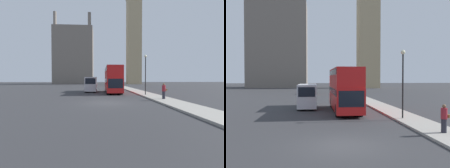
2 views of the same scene
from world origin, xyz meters
TOP-DOWN VIEW (x-y plane):
  - ground_plane at (0.00, 0.00)m, footprint 300.00×300.00m
  - sidewalk_strip at (6.29, 0.00)m, footprint 2.57×120.00m
  - clock_tower at (16.66, 71.73)m, footprint 7.41×7.58m
  - building_block_distant at (-14.54, 79.34)m, footprint 20.33×13.72m
  - red_double_decker_bus at (1.57, 12.86)m, footprint 2.46×10.30m
  - white_van at (-2.26, 16.04)m, footprint 2.05×6.16m
  - pedestrian at (6.30, 1.76)m, footprint 0.54×0.38m
  - street_lamp at (5.71, 7.22)m, footprint 0.36×0.36m
  - parked_sedan at (-2.44, 39.43)m, footprint 1.79×4.51m

SIDE VIEW (x-z plane):
  - ground_plane at x=0.00m, z-range 0.00..0.00m
  - sidewalk_strip at x=6.29m, z-range 0.00..0.15m
  - parked_sedan at x=-2.44m, z-range -0.08..1.52m
  - pedestrian at x=6.30m, z-range 0.15..1.85m
  - white_van at x=-2.26m, z-range 0.10..2.79m
  - red_double_decker_bus at x=1.57m, z-range 0.25..4.61m
  - street_lamp at x=5.71m, z-range 1.04..6.58m
  - building_block_distant at x=-14.54m, z-range -3.21..33.24m
  - clock_tower at x=16.66m, z-range 0.84..64.60m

